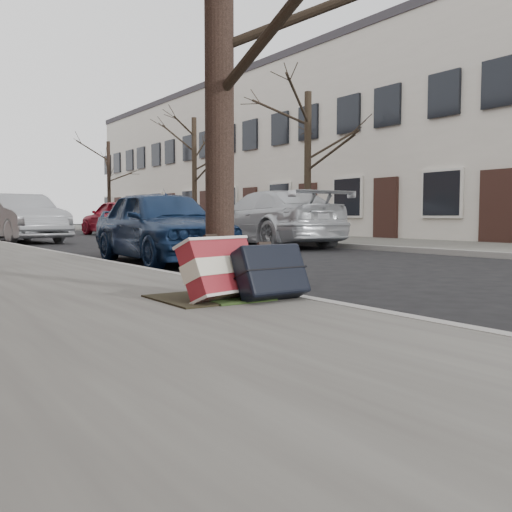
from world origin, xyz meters
TOP-DOWN VIEW (x-y plane):
  - ground at (0.00, 0.00)m, footprint 120.00×120.00m
  - far_sidewalk at (7.80, 15.00)m, footprint 4.00×70.00m
  - house_far at (13.15, 16.00)m, footprint 6.70×40.00m
  - dirt_patch at (-2.00, 1.20)m, footprint 0.85×0.85m
  - street_tree at (-1.83, 1.25)m, footprint 0.25×0.25m
  - suitcase_red at (-1.97, 1.03)m, footprint 0.77×0.55m
  - suitcase_navy at (-1.60, 0.81)m, footprint 0.64×0.39m
  - car_near_front at (-0.03, 6.28)m, footprint 1.78×3.97m
  - car_near_mid at (-0.30, 16.28)m, footprint 2.19×4.87m
  - car_far_front at (4.79, 9.66)m, footprint 2.47×5.31m
  - car_far_back at (4.71, 20.87)m, footprint 2.13×4.70m
  - tree_far_a at (7.20, 10.95)m, footprint 0.22×0.22m
  - tree_far_b at (7.20, 18.43)m, footprint 0.21×0.21m
  - tree_far_c at (7.20, 28.66)m, footprint 0.20×0.20m

SIDE VIEW (x-z plane):
  - ground at x=0.00m, z-range 0.00..0.00m
  - far_sidewalk at x=7.80m, z-range 0.00..0.12m
  - dirt_patch at x=-2.00m, z-range 0.12..0.14m
  - suitcase_navy at x=-1.60m, z-range 0.12..0.61m
  - suitcase_red at x=-1.97m, z-range 0.12..0.65m
  - car_near_front at x=-0.03m, z-range 0.00..1.33m
  - car_far_front at x=4.79m, z-range 0.00..1.50m
  - car_near_mid at x=-0.30m, z-range 0.00..1.55m
  - car_far_back at x=4.71m, z-range 0.00..1.56m
  - tree_far_a at x=7.20m, z-range 0.12..4.72m
  - tree_far_b at x=7.20m, z-range 0.12..4.97m
  - street_tree at x=-1.83m, z-range 0.12..5.00m
  - tree_far_c at x=7.20m, z-range 0.12..5.07m
  - house_far at x=13.15m, z-range 0.00..7.20m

